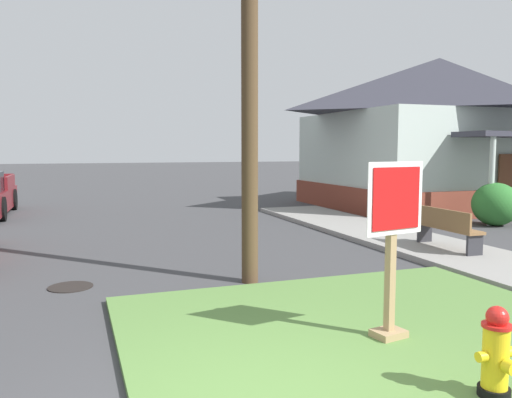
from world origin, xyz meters
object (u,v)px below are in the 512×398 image
Objects in this scene: manhole_cover at (70,287)px; street_bench at (446,226)px; fire_hydrant at (496,355)px; stop_sign at (392,251)px.

street_bench reaches higher than manhole_cover.
fire_hydrant reaches higher than manhole_cover.
street_bench is (7.46, 0.11, 0.59)m from manhole_cover.
fire_hydrant is 6.33m from manhole_cover.
stop_sign is at bearing -135.94° from street_bench.
fire_hydrant is 6.71m from street_bench.
street_bench is at bearing 44.06° from stop_sign.
fire_hydrant is 1.62m from stop_sign.
stop_sign reaches higher than fire_hydrant.
street_bench is (3.99, 5.39, 0.14)m from fire_hydrant.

